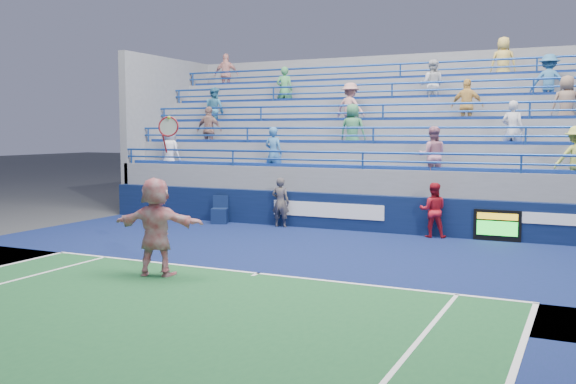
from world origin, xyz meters
The scene contains 8 objects.
ground centered at (0.00, 0.00, 0.00)m, with size 120.00×120.00×0.00m, color #333538.
sponsor_wall centered at (0.00, 6.50, 0.55)m, with size 18.00×0.32×1.10m.
bleacher_stand centered at (0.00, 10.27, 1.55)m, with size 18.00×5.60×6.13m.
serve_speed_board centered at (3.97, 6.37, 0.44)m, with size 1.25×0.17×0.86m.
judge_chair centered at (-4.60, 6.03, 0.29)m, with size 0.66×0.67×0.90m.
tennis_player centered at (-1.82, -1.02, 1.03)m, with size 1.99×1.06×3.29m.
line_judge centered at (-2.49, 6.17, 0.78)m, with size 0.57×0.37×1.56m, color #121733.
ball_girl centered at (2.25, 6.23, 0.78)m, with size 0.76×0.59×1.55m, color #AC1320.
Camera 1 is at (6.22, -11.64, 2.98)m, focal length 40.00 mm.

